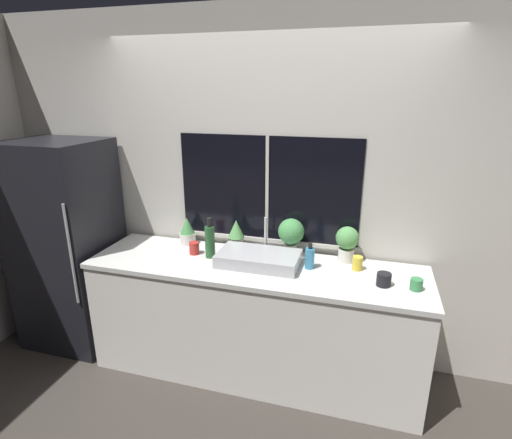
{
  "coord_description": "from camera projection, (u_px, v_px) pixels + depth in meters",
  "views": [
    {
      "loc": [
        0.75,
        -2.21,
        2.12
      ],
      "look_at": [
        0.01,
        0.32,
        1.25
      ],
      "focal_mm": 28.0,
      "sensor_mm": 36.0,
      "label": 1
    }
  ],
  "objects": [
    {
      "name": "ground_plane",
      "position": [
        242.0,
        397.0,
        2.88
      ],
      "size": [
        14.0,
        14.0,
        0.0
      ],
      "primitive_type": "plane",
      "color": "#38332D"
    },
    {
      "name": "wall_back",
      "position": [
        268.0,
        192.0,
        3.11
      ],
      "size": [
        8.0,
        0.09,
        2.7
      ],
      "color": "#BCB7AD",
      "rests_on": "ground_plane"
    },
    {
      "name": "wall_left",
      "position": [
        87.0,
        161.0,
        4.42
      ],
      "size": [
        0.06,
        7.0,
        2.7
      ],
      "color": "#BCB7AD",
      "rests_on": "ground_plane"
    },
    {
      "name": "counter",
      "position": [
        254.0,
        319.0,
        3.03
      ],
      "size": [
        2.46,
        0.67,
        0.9
      ],
      "color": "white",
      "rests_on": "ground_plane"
    },
    {
      "name": "refrigerator",
      "position": [
        68.0,
        245.0,
        3.34
      ],
      "size": [
        0.72,
        0.67,
        1.74
      ],
      "color": "black",
      "rests_on": "ground_plane"
    },
    {
      "name": "sink",
      "position": [
        259.0,
        258.0,
        2.89
      ],
      "size": [
        0.59,
        0.38,
        0.3
      ],
      "color": "#ADADB2",
      "rests_on": "counter"
    },
    {
      "name": "potted_plant_far_left",
      "position": [
        187.0,
        231.0,
        3.26
      ],
      "size": [
        0.13,
        0.13,
        0.22
      ],
      "color": "silver",
      "rests_on": "counter"
    },
    {
      "name": "potted_plant_center_left",
      "position": [
        236.0,
        233.0,
        3.14
      ],
      "size": [
        0.13,
        0.13,
        0.24
      ],
      "color": "silver",
      "rests_on": "counter"
    },
    {
      "name": "potted_plant_center_right",
      "position": [
        291.0,
        233.0,
        3.01
      ],
      "size": [
        0.2,
        0.2,
        0.29
      ],
      "color": "silver",
      "rests_on": "counter"
    },
    {
      "name": "potted_plant_far_right",
      "position": [
        347.0,
        242.0,
        2.91
      ],
      "size": [
        0.17,
        0.17,
        0.27
      ],
      "color": "silver",
      "rests_on": "counter"
    },
    {
      "name": "soap_bottle",
      "position": [
        310.0,
        258.0,
        2.82
      ],
      "size": [
        0.07,
        0.07,
        0.19
      ],
      "color": "teal",
      "rests_on": "counter"
    },
    {
      "name": "bottle_tall",
      "position": [
        210.0,
        241.0,
        2.99
      ],
      "size": [
        0.07,
        0.07,
        0.31
      ],
      "color": "#235128",
      "rests_on": "counter"
    },
    {
      "name": "mug_green",
      "position": [
        416.0,
        284.0,
        2.53
      ],
      "size": [
        0.08,
        0.08,
        0.08
      ],
      "color": "#38844C",
      "rests_on": "counter"
    },
    {
      "name": "mug_red",
      "position": [
        194.0,
        248.0,
        3.07
      ],
      "size": [
        0.08,
        0.08,
        0.09
      ],
      "color": "#B72D28",
      "rests_on": "counter"
    },
    {
      "name": "mug_black",
      "position": [
        384.0,
        279.0,
        2.58
      ],
      "size": [
        0.09,
        0.09,
        0.09
      ],
      "color": "black",
      "rests_on": "counter"
    },
    {
      "name": "mug_yellow",
      "position": [
        357.0,
        263.0,
        2.8
      ],
      "size": [
        0.07,
        0.07,
        0.1
      ],
      "color": "gold",
      "rests_on": "counter"
    }
  ]
}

